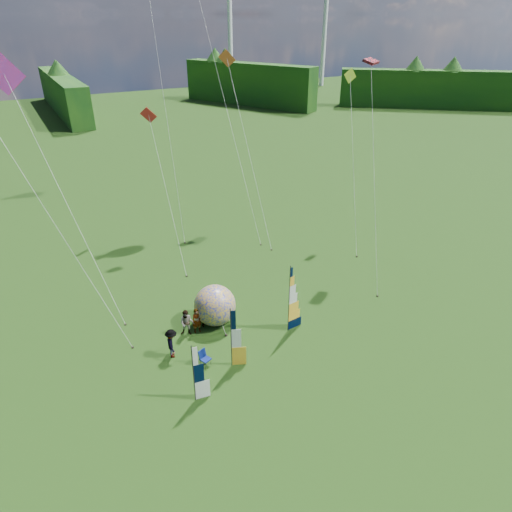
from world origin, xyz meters
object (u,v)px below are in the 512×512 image
feather_banner_main (289,300)px  spectator_a (197,321)px  bol_inflatable (215,305)px  side_banner_far (194,375)px  spectator_b (187,323)px  spectator_c (172,343)px  side_banner_left (231,339)px  kite_whale (225,94)px  spectator_d (201,315)px  camp_chair (205,358)px

feather_banner_main → spectator_a: feather_banner_main is taller
bol_inflatable → spectator_a: 1.54m
side_banner_far → spectator_b: size_ratio=1.94×
side_banner_far → spectator_c: side_banner_far is taller
spectator_b → spectator_a: bearing=26.0°
spectator_b → side_banner_left: bearing=-42.0°
spectator_a → kite_whale: size_ratio=0.07×
side_banner_left → spectator_b: size_ratio=2.14×
side_banner_far → spectator_d: side_banner_far is taller
feather_banner_main → spectator_b: feather_banner_main is taller
side_banner_left → bol_inflatable: (0.87, 4.24, -0.55)m
feather_banner_main → spectator_b: bearing=148.1°
feather_banner_main → side_banner_far: size_ratio=1.33×
side_banner_far → camp_chair: (1.54, 2.24, -1.24)m
camp_chair → spectator_a: bearing=52.3°
side_banner_far → kite_whale: kite_whale is taller
side_banner_left → spectator_a: (-0.55, 3.89, -1.05)m
spectator_a → spectator_c: bearing=-141.1°
spectator_d → side_banner_left: bearing=108.8°
spectator_a → kite_whale: kite_whale is taller
feather_banner_main → camp_chair: 6.23m
side_banner_left → kite_whale: size_ratio=0.16×
kite_whale → spectator_c: bearing=-137.3°
spectator_c → camp_chair: size_ratio=1.90×
side_banner_left → spectator_b: 4.26m
spectator_a → spectator_b: (-0.66, 0.06, 0.04)m
spectator_b → feather_banner_main: bearing=6.0°
spectator_b → spectator_d: size_ratio=1.00×
spectator_d → side_banner_far: bearing=81.6°
side_banner_left → side_banner_far: bearing=-129.4°
spectator_b → camp_chair: size_ratio=1.80×
side_banner_far → spectator_b: (1.66, 5.45, -0.84)m
feather_banner_main → spectator_d: (-4.73, 3.01, -1.41)m
spectator_b → kite_whale: 21.14m
spectator_b → kite_whale: (10.10, 14.93, 11.04)m
spectator_a → bol_inflatable: bearing=18.4°
camp_chair → kite_whale: size_ratio=0.04×
side_banner_far → kite_whale: bearing=67.7°
spectator_b → spectator_c: bearing=-103.7°
side_banner_left → spectator_a: 4.07m
spectator_a → kite_whale: (9.44, 14.99, 11.08)m
spectator_a → kite_whale: 20.90m
side_banner_left → camp_chair: (-1.33, 0.74, -1.41)m
feather_banner_main → kite_whale: size_ratio=0.19×
feather_banner_main → bol_inflatable: 4.88m
bol_inflatable → spectator_c: 4.07m
bol_inflatable → spectator_d: bol_inflatable is taller
spectator_a → camp_chair: (-0.79, -3.15, -0.36)m
feather_banner_main → camp_chair: size_ratio=4.63×
spectator_d → bol_inflatable: bearing=-163.3°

